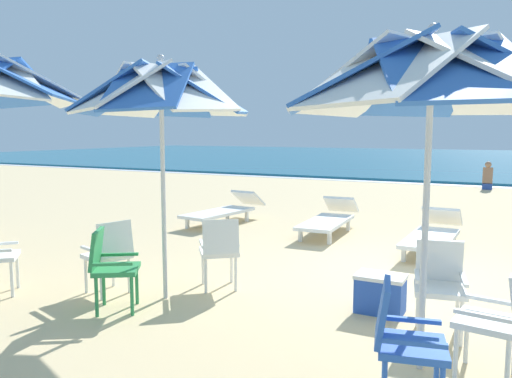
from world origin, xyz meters
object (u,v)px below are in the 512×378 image
at_px(sun_lounger_1, 433,234).
at_px(cooler_box, 380,293).
at_px(plastic_chair_0, 402,337).
at_px(plastic_chair_1, 498,317).
at_px(plastic_chair_3, 110,252).
at_px(plastic_chair_4, 220,248).
at_px(sun_lounger_3, 224,210).
at_px(sun_lounger_2, 329,219).
at_px(plastic_chair_5, 110,264).
at_px(beach_umbrella_1, 161,93).
at_px(plastic_chair_2, 439,281).
at_px(beach_umbrella_0, 431,78).
at_px(beachgoer_seated, 488,180).

xyz_separation_m(sun_lounger_1, cooler_box, (-0.10, -3.03, -0.08)).
relative_size(plastic_chair_0, plastic_chair_1, 1.00).
bearing_deg(plastic_chair_3, cooler_box, 16.32).
distance_m(plastic_chair_4, sun_lounger_1, 3.73).
bearing_deg(plastic_chair_0, sun_lounger_3, 130.71).
bearing_deg(sun_lounger_2, sun_lounger_3, 179.53).
xyz_separation_m(plastic_chair_5, sun_lounger_2, (0.72, 4.85, -0.22)).
distance_m(beach_umbrella_1, cooler_box, 3.15).
xyz_separation_m(plastic_chair_2, sun_lounger_2, (-2.41, 3.90, -0.22)).
xyz_separation_m(plastic_chair_0, plastic_chair_5, (-3.08, 0.50, 0.00)).
bearing_deg(plastic_chair_0, sun_lounger_1, 95.44).
distance_m(plastic_chair_4, cooler_box, 1.91).
bearing_deg(plastic_chair_1, sun_lounger_1, 104.01).
bearing_deg(sun_lounger_2, beach_umbrella_0, -63.07).
bearing_deg(sun_lounger_1, beach_umbrella_0, -83.35).
relative_size(beach_umbrella_0, sun_lounger_1, 1.23).
distance_m(plastic_chair_3, plastic_chair_4, 1.26).
xyz_separation_m(sun_lounger_3, cooler_box, (4.06, -3.62, -0.08)).
xyz_separation_m(plastic_chair_2, cooler_box, (-0.61, 0.30, -0.30)).
distance_m(beach_umbrella_0, cooler_box, 2.41).
height_order(beach_umbrella_1, plastic_chair_5, beach_umbrella_1).
height_order(plastic_chair_1, plastic_chair_3, same).
bearing_deg(plastic_chair_4, cooler_box, 3.61).
relative_size(plastic_chair_0, sun_lounger_3, 0.39).
relative_size(beach_umbrella_0, sun_lounger_3, 1.21).
relative_size(sun_lounger_1, beachgoer_seated, 2.34).
xyz_separation_m(beach_umbrella_0, sun_lounger_2, (-2.39, 4.70, -1.98)).
xyz_separation_m(beach_umbrella_0, plastic_chair_5, (-3.11, -0.16, -1.77)).
distance_m(plastic_chair_1, cooler_box, 1.55).
bearing_deg(sun_lounger_2, cooler_box, -63.38).
bearing_deg(plastic_chair_2, plastic_chair_4, 175.84).
xyz_separation_m(beach_umbrella_0, cooler_box, (-0.58, 1.09, -2.06)).
xyz_separation_m(plastic_chair_0, plastic_chair_3, (-3.46, 0.90, 0.00)).
bearing_deg(plastic_chair_3, plastic_chair_0, -14.51).
relative_size(plastic_chair_3, cooler_box, 1.73).
relative_size(beach_umbrella_0, sun_lounger_2, 1.23).
bearing_deg(plastic_chair_1, sun_lounger_2, 122.20).
bearing_deg(plastic_chair_0, beach_umbrella_0, 87.76).
bearing_deg(beach_umbrella_0, beachgoer_seated, 90.58).
xyz_separation_m(plastic_chair_2, plastic_chair_3, (-3.52, -0.55, 0.00)).
bearing_deg(plastic_chair_2, cooler_box, 153.79).
bearing_deg(sun_lounger_2, plastic_chair_3, -103.90).
relative_size(plastic_chair_5, sun_lounger_3, 0.39).
distance_m(sun_lounger_2, sun_lounger_3, 2.26).
bearing_deg(plastic_chair_5, plastic_chair_3, 133.73).
relative_size(sun_lounger_1, sun_lounger_2, 1.00).
bearing_deg(cooler_box, beachgoer_seated, 88.07).
bearing_deg(beachgoer_seated, plastic_chair_1, -87.25).
xyz_separation_m(beach_umbrella_0, sun_lounger_1, (-0.48, 4.13, -1.98)).
height_order(plastic_chair_0, plastic_chair_2, same).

